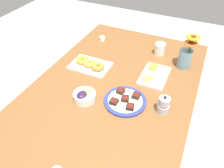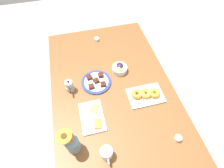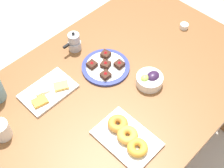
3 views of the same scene
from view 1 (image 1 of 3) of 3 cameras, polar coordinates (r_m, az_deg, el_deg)
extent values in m
plane|color=#B7B2A8|center=(1.96, 0.00, -17.59)|extent=(6.00, 6.00, 0.00)
cube|color=brown|center=(1.40, 0.00, -1.86)|extent=(1.60, 1.00, 0.04)
cube|color=brown|center=(2.12, 18.75, -0.36)|extent=(0.07, 0.07, 0.70)
cube|color=brown|center=(2.28, -2.12, 5.37)|extent=(0.07, 0.07, 0.70)
cylinder|color=white|center=(1.73, 12.39, 8.94)|extent=(0.08, 0.08, 0.09)
cylinder|color=brown|center=(1.71, 12.57, 10.05)|extent=(0.07, 0.07, 0.00)
torus|color=white|center=(1.77, 12.82, 9.72)|extent=(0.05, 0.01, 0.05)
cylinder|color=white|center=(1.31, -7.16, -3.26)|extent=(0.13, 0.13, 0.05)
ellipsoid|color=#2D1938|center=(1.29, -7.86, -2.99)|extent=(0.07, 0.06, 0.04)
ellipsoid|color=#9EC14C|center=(1.30, -6.22, -2.05)|extent=(0.05, 0.04, 0.04)
cube|color=white|center=(1.51, 11.04, 2.15)|extent=(0.26, 0.17, 0.01)
cube|color=#EFB74C|center=(1.46, 9.34, 1.58)|extent=(0.09, 0.08, 0.02)
cube|color=white|center=(1.51, 12.04, 2.80)|extent=(0.08, 0.07, 0.01)
cube|color=orange|center=(1.56, 10.77, 4.33)|extent=(0.08, 0.06, 0.02)
cube|color=white|center=(1.58, -5.68, 4.76)|extent=(0.19, 0.28, 0.01)
torus|color=#C8812F|center=(1.52, -3.72, 4.58)|extent=(0.13, 0.13, 0.04)
torus|color=gold|center=(1.56, -5.81, 5.44)|extent=(0.13, 0.13, 0.04)
torus|color=gold|center=(1.60, -7.78, 6.23)|extent=(0.13, 0.13, 0.03)
cylinder|color=white|center=(1.90, -2.55, 11.83)|extent=(0.05, 0.05, 0.03)
cylinder|color=maroon|center=(1.89, -2.56, 12.10)|extent=(0.04, 0.04, 0.01)
cylinder|color=navy|center=(1.30, 3.44, -4.48)|extent=(0.25, 0.25, 0.01)
cylinder|color=white|center=(1.30, 3.44, -4.42)|extent=(0.21, 0.21, 0.01)
cube|color=#381E14|center=(1.26, 0.52, -4.62)|extent=(0.04, 0.04, 0.02)
cone|color=red|center=(1.25, 0.53, -4.00)|extent=(0.02, 0.02, 0.01)
cube|color=#381E14|center=(1.33, 2.28, -1.83)|extent=(0.05, 0.05, 0.02)
cone|color=red|center=(1.32, 2.30, -1.22)|extent=(0.02, 0.02, 0.01)
cube|color=#381E14|center=(1.24, 4.77, -5.96)|extent=(0.05, 0.05, 0.02)
cone|color=red|center=(1.23, 4.82, -5.35)|extent=(0.02, 0.02, 0.01)
cube|color=#381E14|center=(1.31, 6.33, -3.05)|extent=(0.05, 0.05, 0.02)
cone|color=red|center=(1.29, 6.39, -2.44)|extent=(0.02, 0.02, 0.01)
cube|color=#381E14|center=(1.28, 3.48, -3.82)|extent=(0.05, 0.05, 0.02)
cone|color=red|center=(1.27, 3.51, -3.21)|extent=(0.02, 0.02, 0.01)
cylinder|color=#6B939E|center=(1.61, 18.42, 6.25)|extent=(0.09, 0.09, 0.14)
cylinder|color=#3D702D|center=(1.55, 20.05, 9.63)|extent=(0.01, 0.01, 0.10)
cylinder|color=orange|center=(1.53, 20.51, 11.35)|extent=(0.09, 0.09, 0.01)
cylinder|color=#472D14|center=(1.53, 20.56, 11.55)|extent=(0.04, 0.04, 0.01)
cylinder|color=#3D702D|center=(1.55, 19.66, 8.83)|extent=(0.01, 0.01, 0.06)
cylinder|color=orange|center=(1.54, 19.94, 9.90)|extent=(0.09, 0.09, 0.01)
cylinder|color=#472D14|center=(1.53, 19.99, 10.10)|extent=(0.04, 0.04, 0.01)
cylinder|color=#B7B7BC|center=(1.26, 13.14, -6.19)|extent=(0.07, 0.07, 0.05)
cylinder|color=#B7B7BC|center=(1.24, 13.33, -5.28)|extent=(0.05, 0.05, 0.01)
cylinder|color=#B7B7BC|center=(1.23, 13.52, -4.41)|extent=(0.06, 0.06, 0.04)
sphere|color=black|center=(1.20, 13.74, -3.38)|extent=(0.02, 0.02, 0.02)
cube|color=black|center=(1.28, 13.96, -3.52)|extent=(0.04, 0.01, 0.01)
camera|label=2|loc=(1.79, 25.29, 47.10)|focal=28.00mm
camera|label=3|loc=(1.95, -14.28, 49.10)|focal=50.00mm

